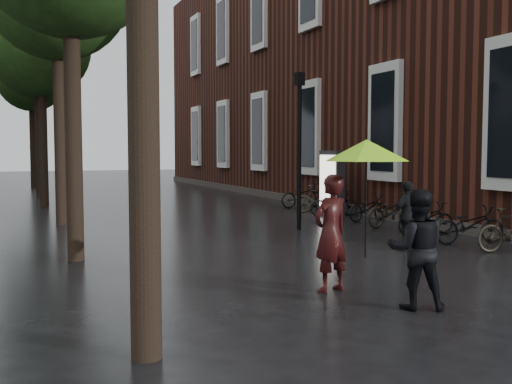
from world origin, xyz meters
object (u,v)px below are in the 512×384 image
ad_lightbox (331,183)px  lamp_post (299,135)px  pedestrian_walking (408,216)px  person_burgundy (331,233)px  person_black (417,249)px  parked_bicycles (375,209)px

ad_lightbox → lamp_post: size_ratio=0.51×
lamp_post → pedestrian_walking: bearing=-80.7°
person_burgundy → person_black: bearing=97.9°
ad_lightbox → parked_bicycles: bearing=-85.6°
pedestrian_walking → ad_lightbox: size_ratio=0.70×
person_burgundy → lamp_post: lamp_post is taller
person_black → parked_bicycles: (4.76, 8.13, -0.37)m
person_black → ad_lightbox: bearing=-87.0°
person_burgundy → person_black: (0.59, -1.31, -0.08)m
person_burgundy → ad_lightbox: ad_lightbox is taller
parked_bicycles → ad_lightbox: size_ratio=5.17×
pedestrian_walking → parked_bicycles: 4.62m
parked_bicycles → ad_lightbox: ad_lightbox is taller
person_black → parked_bicycles: bearing=-93.3°
pedestrian_walking → lamp_post: (-0.64, 3.93, 1.81)m
person_black → lamp_post: size_ratio=0.39×
ad_lightbox → person_burgundy: bearing=-114.6°
person_black → parked_bicycles: person_black is taller
pedestrian_walking → person_burgundy: bearing=32.1°
parked_bicycles → lamp_post: lamp_post is taller
person_black → ad_lightbox: (4.79, 10.74, 0.26)m
lamp_post → ad_lightbox: bearing=47.4°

